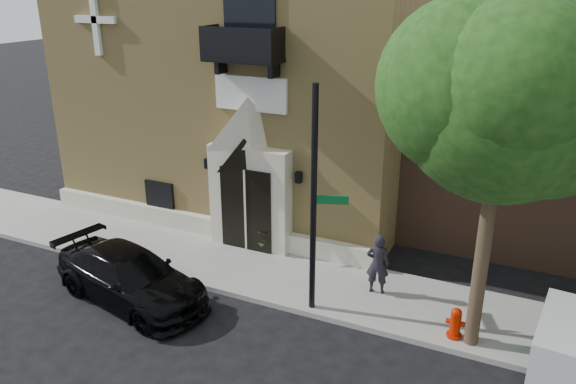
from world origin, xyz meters
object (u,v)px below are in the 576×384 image
at_px(fire_hydrant, 455,323).
at_px(pedestrian_near, 378,264).
at_px(black_sedan, 130,277).
at_px(street_sign, 314,202).

height_order(fire_hydrant, pedestrian_near, pedestrian_near).
bearing_deg(pedestrian_near, black_sedan, 15.74).
bearing_deg(street_sign, black_sedan, 177.12).
relative_size(street_sign, pedestrian_near, 3.43).
xyz_separation_m(street_sign, fire_hydrant, (3.51, 0.19, -2.50)).
distance_m(black_sedan, street_sign, 5.34).
bearing_deg(street_sign, fire_hydrant, -18.16).
xyz_separation_m(black_sedan, pedestrian_near, (5.82, 2.89, 0.29)).
xyz_separation_m(fire_hydrant, pedestrian_near, (-2.24, 1.20, 0.46)).
relative_size(street_sign, fire_hydrant, 7.47).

